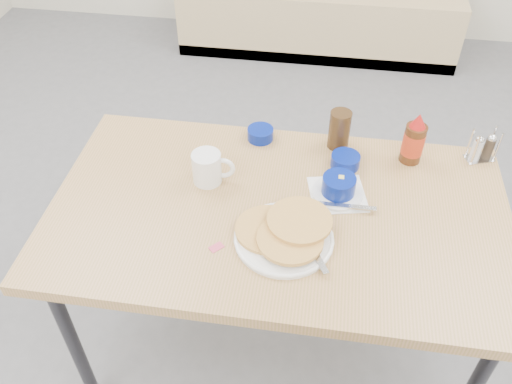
# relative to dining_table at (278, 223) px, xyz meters

# --- Properties ---
(dining_table) EXTENTS (1.40, 0.80, 0.76)m
(dining_table) POSITION_rel_dining_table_xyz_m (0.00, 0.00, 0.00)
(dining_table) COLOR tan
(dining_table) RESTS_ON ground
(pancake_plate) EXTENTS (0.29, 0.29, 0.05)m
(pancake_plate) POSITION_rel_dining_table_xyz_m (0.03, -0.12, 0.08)
(pancake_plate) COLOR white
(pancake_plate) RESTS_ON dining_table
(coffee_mug) EXTENTS (0.14, 0.09, 0.11)m
(coffee_mug) POSITION_rel_dining_table_xyz_m (-0.24, 0.10, 0.12)
(coffee_mug) COLOR white
(coffee_mug) RESTS_ON dining_table
(grits_setting) EXTENTS (0.22, 0.20, 0.07)m
(grits_setting) POSITION_rel_dining_table_xyz_m (0.18, 0.09, 0.09)
(grits_setting) COLOR white
(grits_setting) RESTS_ON dining_table
(creamer_bowl) EXTENTS (0.09, 0.09, 0.04)m
(creamer_bowl) POSITION_rel_dining_table_xyz_m (-0.11, 0.34, 0.08)
(creamer_bowl) COLOR navy
(creamer_bowl) RESTS_ON dining_table
(butter_bowl) EXTENTS (0.10, 0.10, 0.04)m
(butter_bowl) POSITION_rel_dining_table_xyz_m (0.19, 0.24, 0.08)
(butter_bowl) COLOR navy
(butter_bowl) RESTS_ON dining_table
(amber_tumbler) EXTENTS (0.09, 0.09, 0.14)m
(amber_tumbler) POSITION_rel_dining_table_xyz_m (0.16, 0.34, 0.13)
(amber_tumbler) COLOR #342110
(amber_tumbler) RESTS_ON dining_table
(condiment_caddy) EXTENTS (0.11, 0.08, 0.11)m
(condiment_caddy) POSITION_rel_dining_table_xyz_m (0.64, 0.34, 0.10)
(condiment_caddy) COLOR silver
(condiment_caddy) RESTS_ON dining_table
(syrup_bottle) EXTENTS (0.07, 0.07, 0.19)m
(syrup_bottle) POSITION_rel_dining_table_xyz_m (0.41, 0.30, 0.14)
(syrup_bottle) COLOR #47230F
(syrup_bottle) RESTS_ON dining_table
(sugar_wrapper) EXTENTS (0.05, 0.05, 0.00)m
(sugar_wrapper) POSITION_rel_dining_table_xyz_m (-0.16, -0.18, 0.06)
(sugar_wrapper) COLOR #CF4561
(sugar_wrapper) RESTS_ON dining_table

